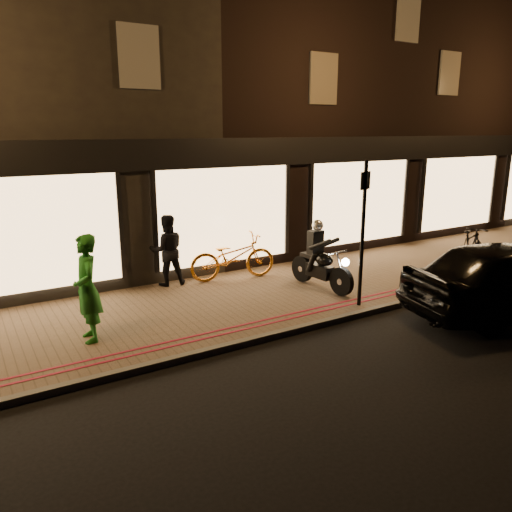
{
  "coord_description": "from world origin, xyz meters",
  "views": [
    {
      "loc": [
        -5.76,
        -6.99,
        3.7
      ],
      "look_at": [
        -0.43,
        1.75,
        1.1
      ],
      "focal_mm": 35.0,
      "sensor_mm": 36.0,
      "label": 1
    }
  ],
  "objects_px": {
    "motorcycle": "(320,262)",
    "bicycle_gold": "(233,257)",
    "person_green": "(87,288)",
    "sign_post": "(363,226)"
  },
  "relations": [
    {
      "from": "motorcycle",
      "to": "person_green",
      "type": "xyz_separation_m",
      "value": [
        -5.28,
        -0.26,
        0.33
      ]
    },
    {
      "from": "sign_post",
      "to": "bicycle_gold",
      "type": "xyz_separation_m",
      "value": [
        -1.36,
        3.02,
        -1.12
      ]
    },
    {
      "from": "motorcycle",
      "to": "sign_post",
      "type": "xyz_separation_m",
      "value": [
        -0.03,
        -1.36,
        1.06
      ]
    },
    {
      "from": "motorcycle",
      "to": "bicycle_gold",
      "type": "xyz_separation_m",
      "value": [
        -1.39,
        1.66,
        -0.05
      ]
    },
    {
      "from": "motorcycle",
      "to": "person_green",
      "type": "bearing_deg",
      "value": 177.57
    },
    {
      "from": "motorcycle",
      "to": "bicycle_gold",
      "type": "bearing_deg",
      "value": 124.73
    },
    {
      "from": "motorcycle",
      "to": "sign_post",
      "type": "bearing_deg",
      "value": -96.45
    },
    {
      "from": "bicycle_gold",
      "to": "person_green",
      "type": "relative_size",
      "value": 1.14
    },
    {
      "from": "bicycle_gold",
      "to": "person_green",
      "type": "distance_m",
      "value": 4.36
    },
    {
      "from": "bicycle_gold",
      "to": "person_green",
      "type": "bearing_deg",
      "value": 126.62
    }
  ]
}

